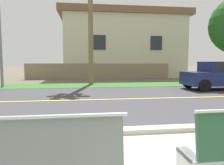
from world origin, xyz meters
name	(u,v)px	position (x,y,z in m)	size (l,w,h in m)	color
ground_plane	(100,94)	(0.00, 8.00, 0.00)	(140.00, 140.00, 0.00)	#665B4C
curb_edge	(122,131)	(0.00, 2.35, 0.06)	(44.00, 0.30, 0.11)	#ADA89E
street_asphalt	(103,100)	(0.00, 6.50, 0.00)	(52.00, 8.00, 0.01)	#424247
road_centre_line	(103,99)	(0.00, 6.50, 0.01)	(48.00, 0.14, 0.01)	#E0CC4C
far_verge_grass	(95,85)	(0.00, 11.92, 0.01)	(48.00, 2.80, 0.02)	#38702D
bench_left	(36,165)	(-1.28, 0.22, 0.46)	(1.84, 0.48, 1.01)	silver
car_navy_near	(223,74)	(6.92, 8.90, 0.85)	(4.30, 1.86, 1.54)	navy
streetlamp	(0,13)	(-5.61, 11.70, 4.41)	(0.24, 2.10, 7.78)	gray
garden_wall	(99,71)	(0.68, 17.42, 0.70)	(13.00, 0.36, 1.40)	gray
house_across_street	(122,45)	(3.36, 20.62, 3.34)	(12.70, 6.91, 6.58)	beige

